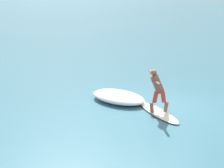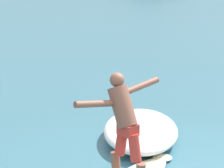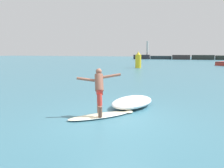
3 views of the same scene
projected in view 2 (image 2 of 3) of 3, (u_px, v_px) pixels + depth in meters
name	position (u px, v px, depth m)	size (l,w,h in m)	color
surfer	(124.00, 119.00, 7.29)	(1.36, 0.88, 1.52)	brown
wave_foam_at_tail	(141.00, 130.00, 9.19)	(1.84, 2.48, 0.38)	white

